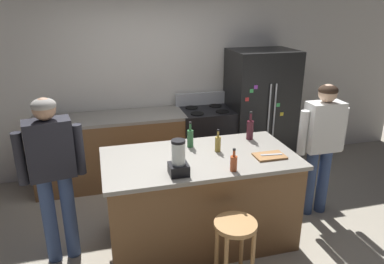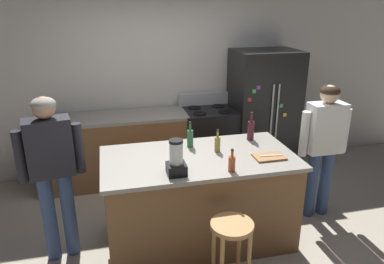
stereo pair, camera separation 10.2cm
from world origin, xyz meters
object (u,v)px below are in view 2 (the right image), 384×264
at_px(kitchen_island, 199,199).
at_px(bottle_olive_oil, 190,138).
at_px(person_by_sink_right, 324,140).
at_px(chef_knife, 271,155).
at_px(bottle_vinegar, 217,144).
at_px(cutting_board, 269,157).
at_px(blender_appliance, 176,160).
at_px(bottle_cooking_sauce, 232,163).
at_px(refrigerator, 263,112).
at_px(stove_range, 209,141).
at_px(bottle_wine, 251,130).
at_px(bar_stool, 231,239).
at_px(person_by_island_left, 52,165).

height_order(kitchen_island, bottle_olive_oil, bottle_olive_oil).
height_order(person_by_sink_right, chef_knife, person_by_sink_right).
distance_m(bottle_vinegar, cutting_board, 0.53).
height_order(kitchen_island, bottle_vinegar, bottle_vinegar).
height_order(person_by_sink_right, blender_appliance, person_by_sink_right).
height_order(person_by_sink_right, bottle_cooking_sauce, person_by_sink_right).
height_order(bottle_vinegar, cutting_board, bottle_vinegar).
bearing_deg(refrigerator, person_by_sink_right, -84.73).
relative_size(refrigerator, bottle_cooking_sauce, 8.18).
bearing_deg(stove_range, bottle_cooking_sauce, -100.01).
xyz_separation_m(stove_range, chef_knife, (0.14, -1.72, 0.49)).
height_order(refrigerator, bottle_wine, refrigerator).
xyz_separation_m(blender_appliance, bottle_vinegar, (0.50, 0.41, -0.05)).
relative_size(bar_stool, bottle_olive_oil, 2.51).
distance_m(stove_range, bar_stool, 2.36).
xyz_separation_m(person_by_island_left, blender_appliance, (1.09, -0.39, 0.10)).
bearing_deg(stove_range, chef_knife, -85.41).
bearing_deg(cutting_board, person_by_island_left, 173.02).
xyz_separation_m(person_by_island_left, bottle_olive_oil, (1.35, 0.21, 0.07)).
xyz_separation_m(stove_range, bottle_olive_oil, (-0.57, -1.26, 0.57)).
relative_size(stove_range, person_by_sink_right, 0.73).
height_order(cutting_board, chef_knife, chef_knife).
xyz_separation_m(kitchen_island, cutting_board, (0.66, -0.19, 0.49)).
height_order(bar_stool, bottle_olive_oil, bottle_olive_oil).
bearing_deg(stove_range, bottle_wine, -84.15).
relative_size(bar_stool, chef_knife, 3.15).
xyz_separation_m(bar_stool, blender_appliance, (-0.37, 0.46, 0.56)).
bearing_deg(bottle_vinegar, refrigerator, 51.38).
bearing_deg(bottle_cooking_sauce, chef_knife, 22.19).
relative_size(blender_appliance, bottle_wine, 1.03).
bearing_deg(cutting_board, chef_knife, 0.00).
distance_m(bottle_vinegar, chef_knife, 0.54).
height_order(kitchen_island, blender_appliance, blender_appliance).
relative_size(person_by_sink_right, bottle_vinegar, 6.65).
relative_size(cutting_board, chef_knife, 1.36).
xyz_separation_m(refrigerator, bar_stool, (-1.27, -2.29, -0.35)).
relative_size(bottle_olive_oil, bottle_wine, 0.87).
bearing_deg(bottle_cooking_sauce, bottle_vinegar, 89.01).
height_order(person_by_sink_right, bottle_olive_oil, person_by_sink_right).
xyz_separation_m(bottle_wine, cutting_board, (-0.01, -0.50, -0.11)).
relative_size(refrigerator, blender_appliance, 5.41).
bearing_deg(chef_knife, cutting_board, -173.46).
distance_m(bottle_wine, cutting_board, 0.51).
bearing_deg(blender_appliance, person_by_island_left, 160.40).
distance_m(kitchen_island, bottle_olive_oil, 0.64).
bearing_deg(bottle_cooking_sauce, stove_range, 79.99).
height_order(stove_range, cutting_board, stove_range).
xyz_separation_m(refrigerator, cutting_board, (-0.69, -1.69, 0.09)).
xyz_separation_m(refrigerator, person_by_sink_right, (0.13, -1.36, 0.06)).
bearing_deg(person_by_sink_right, bottle_wine, 168.40).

